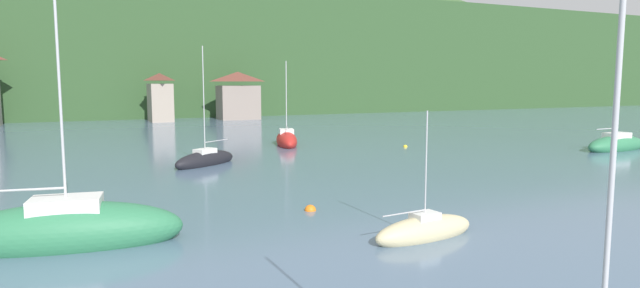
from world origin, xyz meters
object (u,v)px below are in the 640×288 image
object	(u,v)px
sailboat_mid_1	(68,231)
sailboat_mid_4	(616,145)
shore_building_central	(160,98)
sailboat_far_3	(205,160)
mooring_buoy_far	(405,147)
sailboat_near_9	(425,231)
mooring_buoy_mid	(310,211)
shore_building_eastcentral	(238,96)
sailboat_far_10	(287,140)

from	to	relation	value
sailboat_mid_1	sailboat_mid_4	distance (m)	43.23
shore_building_central	sailboat_far_3	world-z (taller)	sailboat_far_3
sailboat_far_3	mooring_buoy_far	size ratio (longest dim) A/B	22.03
sailboat_near_9	mooring_buoy_far	distance (m)	28.07
sailboat_mid_4	mooring_buoy_far	world-z (taller)	sailboat_mid_4
mooring_buoy_mid	sailboat_mid_1	bearing A→B (deg)	-172.99
shore_building_central	shore_building_eastcentral	size ratio (longest dim) A/B	0.96
shore_building_eastcentral	sailboat_near_9	bearing A→B (deg)	-100.19
shore_building_eastcentral	sailboat_far_10	world-z (taller)	sailboat_far_10
sailboat_near_9	sailboat_mid_1	bearing A→B (deg)	153.08
sailboat_far_3	mooring_buoy_far	distance (m)	18.65
sailboat_near_9	sailboat_far_10	bearing A→B (deg)	71.98
shore_building_central	sailboat_far_10	xyz separation A→B (m)	(6.07, -34.97, -2.96)
mooring_buoy_mid	mooring_buoy_far	xyz separation A→B (m)	(17.14, 18.03, 0.00)
shore_building_eastcentral	sailboat_mid_4	size ratio (longest dim) A/B	0.74
shore_building_central	sailboat_far_3	distance (m)	44.02
shore_building_central	sailboat_mid_1	xyz separation A→B (m)	(-11.97, -60.19, -2.85)
sailboat_mid_4	sailboat_near_9	world-z (taller)	sailboat_mid_4
sailboat_far_10	mooring_buoy_far	world-z (taller)	sailboat_far_10
sailboat_far_3	sailboat_mid_4	world-z (taller)	sailboat_mid_4
sailboat_far_3	sailboat_far_10	bearing A→B (deg)	-171.15
shore_building_central	mooring_buoy_far	world-z (taller)	shore_building_central
sailboat_far_3	shore_building_central	bearing A→B (deg)	-128.52
sailboat_far_3	mooring_buoy_mid	distance (m)	15.25
shore_building_central	sailboat_far_3	xyz separation A→B (m)	(-3.41, -43.78, -3.05)
shore_building_eastcentral	sailboat_mid_1	bearing A→B (deg)	-111.49
sailboat_far_3	sailboat_mid_4	bearing A→B (deg)	135.11
mooring_buoy_far	shore_building_eastcentral	bearing A→B (deg)	94.94
shore_building_eastcentral	mooring_buoy_far	bearing A→B (deg)	-85.06
shore_building_central	sailboat_mid_4	xyz separation A→B (m)	(30.09, -50.18, -2.95)
shore_building_eastcentral	sailboat_mid_1	world-z (taller)	sailboat_mid_1
sailboat_far_3	sailboat_far_10	world-z (taller)	sailboat_far_3
sailboat_far_3	sailboat_far_10	size ratio (longest dim) A/B	1.06
shore_building_eastcentral	sailboat_far_3	size ratio (longest dim) A/B	0.85
shore_building_eastcentral	sailboat_mid_4	world-z (taller)	sailboat_mid_4
sailboat_far_3	sailboat_mid_4	size ratio (longest dim) A/B	0.87
sailboat_mid_4	sailboat_near_9	distance (m)	33.39
mooring_buoy_mid	mooring_buoy_far	size ratio (longest dim) A/B	1.35
shore_building_eastcentral	sailboat_far_3	distance (m)	45.89
shore_building_central	sailboat_near_9	size ratio (longest dim) A/B	1.39
sailboat_far_10	shore_building_central	bearing A→B (deg)	26.19
mooring_buoy_far	sailboat_far_10	bearing A→B (deg)	146.26
mooring_buoy_mid	sailboat_far_3	bearing A→B (deg)	94.83
sailboat_mid_1	sailboat_far_3	distance (m)	18.51
sailboat_mid_1	sailboat_near_9	world-z (taller)	sailboat_mid_1
sailboat_mid_4	mooring_buoy_far	distance (m)	17.67
sailboat_mid_4	mooring_buoy_mid	world-z (taller)	sailboat_mid_4
shore_building_central	sailboat_far_10	distance (m)	35.61
sailboat_near_9	mooring_buoy_mid	world-z (taller)	sailboat_near_9
sailboat_mid_4	mooring_buoy_mid	bearing A→B (deg)	-169.86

